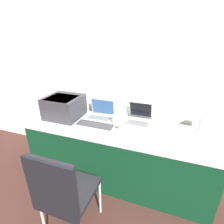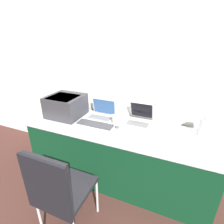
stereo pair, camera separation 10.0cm
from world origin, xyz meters
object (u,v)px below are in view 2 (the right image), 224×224
Objects in this scene: external_keyboard at (95,124)px; metal_pitcher at (205,127)px; printer at (66,105)px; chair at (57,188)px; coffee_cup at (115,120)px; laptop_left at (102,114)px; mouse at (117,127)px; laptop_right at (139,119)px.

external_keyboard is 1.24m from metal_pitcher.
printer is at bearing 168.80° from external_keyboard.
coffee_cup is at bearing 83.05° from chair.
external_keyboard is (0.02, -0.23, -0.04)m from laptop_left.
chair is (-0.18, -0.89, -0.17)m from mouse.
printer is 1.75× the size of metal_pitcher.
printer reaches higher than laptop_right.
printer is 1.16m from chair.
laptop_left is at bearing -176.04° from laptop_right.
coffee_cup reaches higher than mouse.
metal_pitcher is at bearing 6.11° from coffee_cup.
metal_pitcher is at bearing 4.45° from printer.
laptop_right is 0.74× the size of external_keyboard.
printer reaches higher than coffee_cup.
printer is 0.98× the size of external_keyboard.
chair is (-0.39, -1.13, -0.21)m from laptop_right.
coffee_cup is at bearing 123.48° from mouse.
printer is 0.52m from external_keyboard.
laptop_left is 0.50m from laptop_right.
laptop_right is (0.50, 0.03, 0.00)m from laptop_left.
laptop_left is at bearing 95.16° from external_keyboard.
chair is at bearing -96.95° from coffee_cup.
mouse is at bearing 78.33° from chair.
laptop_right is 2.79× the size of coffee_cup.
metal_pitcher is at bearing 10.69° from external_keyboard.
laptop_right reaches higher than laptop_left.
external_keyboard is at bearing -84.84° from laptop_left.
coffee_cup is (-0.27, -0.14, 0.01)m from laptop_right.
laptop_left reaches higher than external_keyboard.
metal_pitcher is at bearing 12.27° from mouse.
external_keyboard is (0.49, -0.10, -0.14)m from printer.
laptop_left is 0.75× the size of external_keyboard.
external_keyboard is at bearing -150.46° from coffee_cup.
chair reaches higher than external_keyboard.
mouse is at bearing -130.17° from laptop_right.
chair is (0.58, -0.96, -0.31)m from printer.
laptop_right is at bearing 177.01° from metal_pitcher.
external_keyboard is 0.28m from mouse.
printer is 0.71m from coffee_cup.
laptop_right is at bearing 3.96° from laptop_left.
printer reaches higher than mouse.
coffee_cup is 2.14× the size of mouse.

